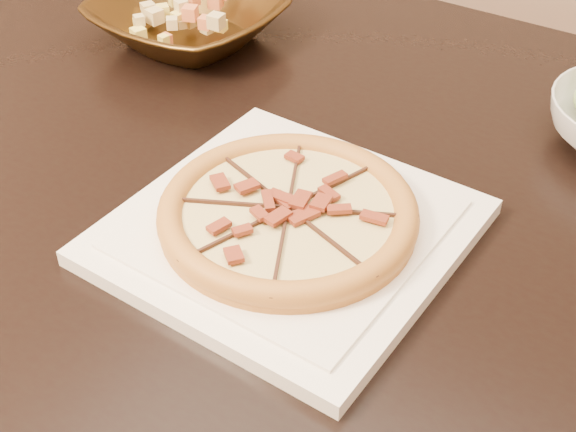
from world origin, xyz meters
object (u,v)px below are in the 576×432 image
plate (288,231)px  dining_table (267,203)px  bronze_bowl (190,20)px  pizza (288,213)px

plate → dining_table: bearing=128.1°
plate → bronze_bowl: bronze_bowl is taller
dining_table → plate: plate is taller
plate → pizza: size_ratio=1.35×
dining_table → bronze_bowl: bearing=142.2°
dining_table → pizza: (0.11, -0.14, 0.13)m
plate → pizza: pizza is taller
plate → pizza: 0.02m
dining_table → plate: 0.20m
bronze_bowl → dining_table: bearing=-37.8°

